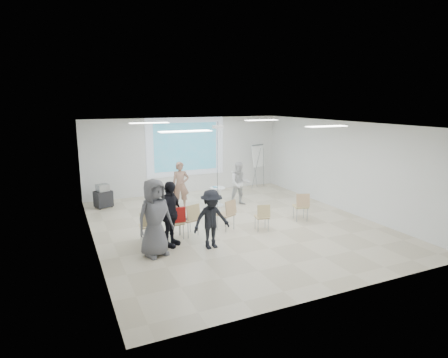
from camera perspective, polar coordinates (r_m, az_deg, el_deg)
name	(u,v)px	position (r m, az deg, el deg)	size (l,w,h in m)	color
floor	(235,226)	(11.33, 1.68, -7.21)	(8.00, 9.00, 0.10)	beige
ceiling	(236,122)	(10.72, 1.78, 8.64)	(8.00, 9.00, 0.10)	white
wall_back	(186,155)	(15.08, -5.88, 3.61)	(8.00, 0.10, 3.00)	silver
wall_left	(89,189)	(9.88, -19.91, -1.45)	(0.10, 9.00, 3.00)	silver
wall_right	(344,166)	(13.18, 17.77, 1.90)	(0.10, 9.00, 3.00)	silver
projection_halo	(186,147)	(14.97, -5.83, 4.90)	(3.20, 0.01, 2.30)	silver
projection_image	(186,147)	(14.96, -5.81, 4.90)	(2.60, 0.01, 1.90)	teal
pedestal_table	(217,195)	(13.18, -1.00, -2.51)	(0.57, 0.57, 0.68)	white
player_left	(180,182)	(12.86, -6.66, -0.48)	(0.67, 0.45, 1.84)	#966F5C
player_right	(240,181)	(13.23, 2.42, -0.34)	(0.82, 0.66, 1.71)	silver
controller_left	(183,172)	(13.09, -6.27, 1.05)	(0.04, 0.13, 0.04)	white
controller_right	(232,172)	(13.31, 1.26, 1.05)	(0.04, 0.12, 0.04)	white
chair_far_left	(147,224)	(10.03, -11.61, -6.73)	(0.43, 0.46, 0.84)	#D0B878
chair_left_mid	(176,221)	(10.09, -7.29, -6.36)	(0.42, 0.45, 0.87)	tan
chair_left_inner	(191,217)	(10.28, -5.09, -5.81)	(0.55, 0.57, 0.91)	tan
chair_center	(228,212)	(10.69, 0.55, -5.10)	(0.56, 0.58, 0.90)	tan
chair_right_inner	(263,215)	(10.69, 5.90, -5.50)	(0.45, 0.48, 0.80)	tan
chair_right_far	(302,204)	(11.75, 11.73, -3.82)	(0.53, 0.55, 0.89)	#CFB778
red_jacket	(178,215)	(9.90, -7.08, -5.47)	(0.42, 0.09, 0.40)	#A61714
laptop	(189,218)	(10.37, -5.40, -5.95)	(0.33, 0.24, 0.03)	black
audience_left	(170,209)	(9.52, -8.26, -4.62)	(1.13, 0.68, 1.94)	black
audience_mid	(211,215)	(9.35, -1.94, -5.55)	(1.11, 0.60, 1.71)	black
audience_outer	(155,213)	(9.00, -10.53, -5.14)	(1.03, 0.68, 2.11)	slate
flipchart_easel	(258,156)	(15.82, 5.20, 3.52)	(0.76, 0.60, 1.85)	gray
av_cart	(103,197)	(13.66, -17.93, -2.58)	(0.66, 0.60, 0.82)	black
ceiling_projector	(218,131)	(12.14, -0.92, 7.32)	(0.30, 0.25, 3.00)	white
fluor_panel_nw	(149,123)	(11.94, -11.31, 8.37)	(1.20, 0.30, 0.02)	white
fluor_panel_ne	(262,120)	(13.43, 5.75, 8.91)	(1.20, 0.30, 0.02)	white
fluor_panel_sw	(185,131)	(8.58, -5.91, 7.24)	(1.20, 0.30, 0.02)	white
fluor_panel_se	(327,126)	(10.55, 15.37, 7.74)	(1.20, 0.30, 0.02)	white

